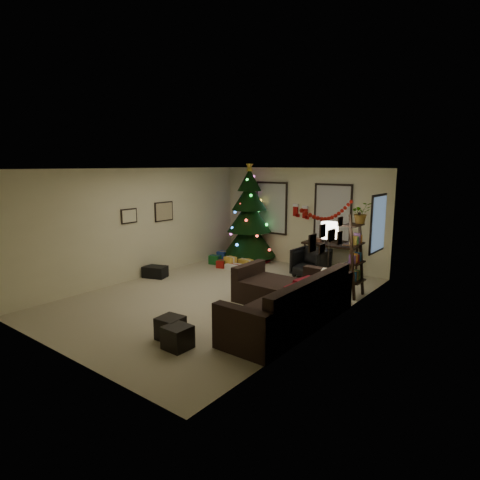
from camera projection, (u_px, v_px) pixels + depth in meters
name	position (u px, v px, depth m)	size (l,w,h in m)	color
floor	(219.00, 296.00, 8.71)	(7.00, 7.00, 0.00)	tan
ceiling	(218.00, 169.00, 8.21)	(7.00, 7.00, 0.00)	white
wall_back	(301.00, 217.00, 11.19)	(5.00, 5.00, 0.00)	beige
wall_front	(58.00, 267.00, 5.73)	(5.00, 5.00, 0.00)	beige
wall_left	(141.00, 224.00, 9.96)	(7.00, 7.00, 0.00)	beige
wall_right	(329.00, 249.00, 6.97)	(7.00, 7.00, 0.00)	beige
window_back_left	(272.00, 208.00, 11.70)	(1.05, 0.06, 1.50)	#728CB2
window_back_right	(333.00, 213.00, 10.56)	(1.05, 0.06, 1.50)	#728CB2
window_right_wall	(379.00, 224.00, 8.94)	(0.06, 0.90, 1.30)	#728CB2
christmas_tree	(249.00, 220.00, 11.77)	(1.56, 1.56, 2.91)	black
presents	(229.00, 262.00, 11.28)	(1.30, 0.89, 0.30)	gold
sofa	(286.00, 303.00, 7.37)	(2.10, 3.03, 0.92)	black
pillow_red_a	(292.00, 296.00, 6.70)	(0.11, 0.40, 0.40)	maroon
pillow_red_b	(303.00, 291.00, 6.99)	(0.12, 0.45, 0.45)	maroon
pillow_cream	(324.00, 281.00, 7.62)	(0.12, 0.41, 0.41)	beige
ottoman_near	(170.00, 328.00, 6.56)	(0.38, 0.38, 0.36)	black
ottoman_far	(178.00, 337.00, 6.21)	(0.38, 0.38, 0.36)	black
desk	(330.00, 247.00, 10.47)	(1.44, 0.52, 0.78)	black
desk_chair	(311.00, 263.00, 10.15)	(0.71, 0.67, 0.73)	black
bookshelf	(356.00, 257.00, 8.53)	(0.30, 0.53, 1.79)	black
potted_plant	(361.00, 210.00, 8.47)	(0.52, 0.45, 0.58)	#4C4C4C
floor_lamp	(329.00, 236.00, 8.20)	(0.35, 0.35, 1.64)	black
art_map	(164.00, 211.00, 10.47)	(0.04, 0.60, 0.50)	black
art_abstract	(129.00, 216.00, 9.61)	(0.04, 0.45, 0.35)	black
gallery	(327.00, 237.00, 6.88)	(0.03, 1.25, 0.54)	black
garland	(329.00, 212.00, 6.90)	(0.08, 1.90, 0.30)	#A5140C
stocking_left	(296.00, 210.00, 11.20)	(0.20, 0.05, 0.36)	#990F0C
stocking_right	(305.00, 212.00, 10.96)	(0.20, 0.05, 0.36)	#990F0C
storage_bin	(155.00, 272.00, 10.15)	(0.56, 0.37, 0.28)	black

